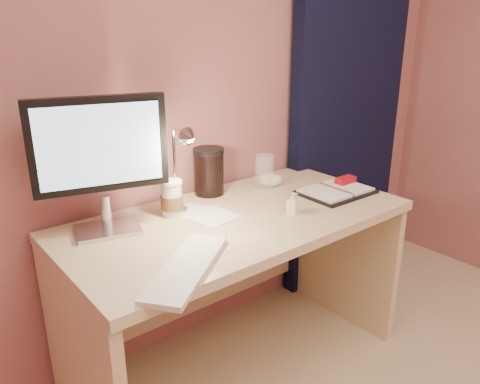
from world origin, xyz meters
TOP-DOWN VIEW (x-y plane):
  - room at (0.95, 1.69)m, footprint 3.50×3.50m
  - desk at (0.00, 1.45)m, footprint 1.40×0.70m
  - monitor at (-0.47, 1.56)m, footprint 0.46×0.22m
  - keyboard at (-0.40, 1.13)m, footprint 0.44×0.38m
  - planner at (0.52, 1.31)m, footprint 0.32×0.25m
  - paper_a at (-0.08, 1.43)m, footprint 0.18×0.18m
  - paper_c at (-0.11, 1.52)m, footprint 0.21×0.21m
  - coffee_cup at (-0.20, 1.55)m, footprint 0.09×0.09m
  - clear_cup at (0.32, 1.57)m, footprint 0.09×0.09m
  - bowl at (0.36, 1.58)m, footprint 0.11×0.11m
  - lotion_bottle at (0.19, 1.26)m, footprint 0.05×0.05m
  - dark_jar at (0.07, 1.66)m, footprint 0.13×0.13m
  - desk_lamp at (-0.15, 1.47)m, footprint 0.10×0.23m

SIDE VIEW (x-z plane):
  - desk at x=0.00m, z-range 0.14..0.87m
  - paper_c at x=-0.11m, z-range 0.73..0.73m
  - paper_a at x=-0.08m, z-range 0.73..0.73m
  - keyboard at x=-0.40m, z-range 0.73..0.75m
  - planner at x=0.52m, z-range 0.72..0.77m
  - bowl at x=0.36m, z-range 0.73..0.77m
  - lotion_bottle at x=0.19m, z-range 0.73..0.82m
  - coffee_cup at x=-0.20m, z-range 0.73..0.87m
  - clear_cup at x=0.32m, z-range 0.73..0.88m
  - dark_jar at x=0.07m, z-range 0.73..0.92m
  - desk_lamp at x=-0.15m, z-range 0.78..1.15m
  - monitor at x=-0.47m, z-range 0.78..1.28m
  - room at x=0.95m, z-range -0.61..2.89m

